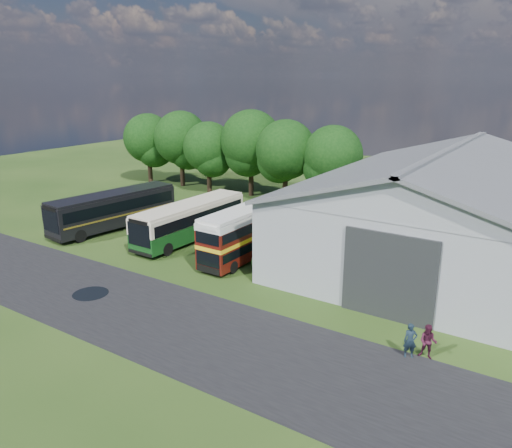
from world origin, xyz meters
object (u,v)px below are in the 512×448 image
Objects in this scene: bus_maroon_double at (246,233)px; bus_dark_single at (114,209)px; bus_green_single at (190,220)px; visitor_a at (410,341)px; storage_shed at (445,203)px; visitor_b at (428,342)px.

bus_dark_single is at bearing -178.44° from bus_maroon_double.
bus_green_single is 6.52× the size of visitor_a.
bus_green_single is at bearing 171.10° from bus_maroon_double.
bus_dark_single is 29.26m from visitor_a.
visitor_b is (3.08, -14.99, -3.30)m from storage_shed.
visitor_b is (15.10, -6.70, -1.06)m from bus_maroon_double.
bus_green_single reaches higher than visitor_b.
bus_dark_single reaches higher than visitor_a.
visitor_a is (20.66, -8.14, -0.79)m from bus_green_single.
visitor_a is at bearing -6.70° from bus_dark_single.
bus_green_single is 22.79m from visitor_b.
visitor_b is (0.74, 0.37, -0.00)m from visitor_a.
visitor_a is (28.43, -6.88, -0.86)m from bus_dark_single.
storage_shed is 14.78m from bus_maroon_double.
visitor_b is at bearing -78.39° from storage_shed.
bus_maroon_double is 0.75× the size of bus_dark_single.
storage_shed is at bearing 98.45° from visitor_b.
bus_dark_single is at bearing 164.25° from visitor_b.
visitor_a is at bearing -20.39° from bus_green_single.
bus_maroon_double is at bearing -8.57° from bus_green_single.
bus_maroon_double is 16.56m from visitor_b.
storage_shed is 14.24× the size of visitor_a.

